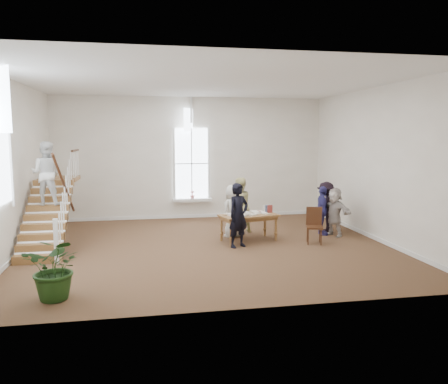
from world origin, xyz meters
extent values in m
plane|color=#46311B|center=(0.00, 0.00, 0.00)|extent=(10.00, 10.00, 0.00)
plane|color=beige|center=(0.00, 4.50, 2.25)|extent=(10.00, 0.00, 10.00)
plane|color=beige|center=(0.00, -4.50, 2.25)|extent=(10.00, 0.00, 10.00)
plane|color=beige|center=(-5.00, 0.00, 2.25)|extent=(0.00, 9.00, 9.00)
plane|color=beige|center=(5.00, 0.00, 2.25)|extent=(0.00, 9.00, 9.00)
plane|color=white|center=(0.00, 0.00, 4.50)|extent=(10.00, 10.00, 0.00)
cube|color=white|center=(0.00, 4.32, 0.70)|extent=(1.45, 0.28, 0.10)
plane|color=white|center=(0.00, 4.44, 2.05)|extent=(2.60, 0.00, 2.60)
plane|color=white|center=(0.00, 4.44, 3.65)|extent=(0.60, 0.60, 0.85)
cube|color=white|center=(0.00, 4.47, 0.06)|extent=(10.00, 0.04, 0.12)
imported|color=pink|center=(0.00, 4.29, 0.90)|extent=(0.17, 0.17, 0.30)
cube|color=brown|center=(-4.35, -0.80, 0.10)|extent=(1.10, 0.30, 0.20)
cube|color=brown|center=(-4.35, -0.50, 0.30)|extent=(1.10, 0.30, 0.20)
cube|color=brown|center=(-4.35, -0.20, 0.50)|extent=(1.10, 0.30, 0.20)
cube|color=brown|center=(-4.35, 0.10, 0.70)|extent=(1.10, 0.30, 0.20)
cube|color=brown|center=(-4.35, 0.40, 0.90)|extent=(1.10, 0.30, 0.20)
cube|color=brown|center=(-4.35, 0.70, 1.10)|extent=(1.10, 0.30, 0.20)
cube|color=brown|center=(-4.35, 1.00, 1.30)|extent=(1.10, 0.30, 0.20)
cube|color=brown|center=(-4.35, 1.30, 1.50)|extent=(1.10, 0.30, 0.20)
cube|color=brown|center=(-4.35, 1.60, 1.70)|extent=(1.10, 0.30, 0.20)
cube|color=brown|center=(-4.35, 2.50, 1.74)|extent=(1.10, 1.20, 0.12)
cube|color=white|center=(-3.86, -0.95, 0.55)|extent=(0.10, 0.10, 1.10)
cylinder|color=#351D0E|center=(-3.85, 0.40, 1.75)|extent=(0.07, 2.74, 1.86)
imported|color=silver|center=(-4.35, 0.70, 2.06)|extent=(0.94, 0.79, 1.72)
cube|color=brown|center=(1.24, 0.48, 0.76)|extent=(1.83, 1.23, 0.05)
cube|color=brown|center=(1.24, 0.48, 0.68)|extent=(1.68, 1.08, 0.10)
cylinder|color=brown|center=(0.61, -0.02, 0.36)|extent=(0.07, 0.07, 0.73)
cylinder|color=brown|center=(2.04, 0.35, 0.36)|extent=(0.07, 0.07, 0.73)
cylinder|color=brown|center=(0.45, 0.60, 0.36)|extent=(0.07, 0.07, 0.73)
cylinder|color=brown|center=(1.88, 0.97, 0.36)|extent=(0.07, 0.07, 0.73)
cube|color=silver|center=(1.48, 0.72, 0.81)|extent=(0.23, 0.29, 0.06)
cube|color=beige|center=(0.98, 0.28, 0.81)|extent=(0.23, 0.27, 0.04)
cube|color=tan|center=(1.74, 0.40, 0.80)|extent=(0.25, 0.25, 0.02)
cube|color=silver|center=(1.23, 0.67, 0.81)|extent=(0.21, 0.26, 0.05)
cube|color=#4C5972|center=(1.00, 0.51, 0.80)|extent=(0.15, 0.30, 0.03)
cube|color=maroon|center=(0.86, 0.22, 0.80)|extent=(0.18, 0.20, 0.03)
cube|color=white|center=(0.70, 0.40, 0.81)|extent=(0.24, 0.29, 0.06)
cube|color=#BFB299|center=(1.18, 0.38, 0.81)|extent=(0.20, 0.23, 0.05)
cube|color=silver|center=(0.92, 0.16, 0.81)|extent=(0.27, 0.29, 0.05)
cube|color=beige|center=(1.68, 0.85, 0.80)|extent=(0.21, 0.30, 0.03)
cube|color=tan|center=(0.62, 0.53, 0.80)|extent=(0.20, 0.20, 0.04)
cube|color=silver|center=(1.48, 0.52, 0.80)|extent=(0.18, 0.21, 0.03)
cube|color=#4C5972|center=(0.84, 0.26, 0.81)|extent=(0.18, 0.31, 0.05)
cube|color=maroon|center=(1.54, 0.75, 0.81)|extent=(0.29, 0.29, 0.05)
cube|color=white|center=(1.74, 0.62, 0.80)|extent=(0.18, 0.29, 0.03)
cube|color=#BFB299|center=(1.57, 0.71, 0.80)|extent=(0.23, 0.19, 0.03)
cube|color=silver|center=(1.71, 0.55, 0.81)|extent=(0.17, 0.26, 0.05)
cube|color=beige|center=(1.29, 0.31, 0.81)|extent=(0.29, 0.29, 0.05)
imported|color=black|center=(0.79, -0.17, 0.89)|extent=(0.77, 0.68, 1.78)
imported|color=beige|center=(0.89, 1.08, 0.80)|extent=(0.93, 0.84, 1.60)
imported|color=#D5CA85|center=(1.19, 1.58, 0.89)|extent=(1.07, 0.98, 1.77)
imported|color=navy|center=(3.69, 0.86, 0.76)|extent=(0.57, 0.96, 1.53)
imported|color=black|center=(4.00, 1.31, 0.81)|extent=(1.04, 1.20, 1.61)
imported|color=#B8AEA6|center=(4.00, 0.66, 0.75)|extent=(1.02, 1.45, 1.50)
imported|color=#193511|center=(-3.40, -3.40, 0.61)|extent=(1.30, 1.20, 1.22)
cube|color=#351D0E|center=(3.01, -0.19, 0.48)|extent=(0.56, 0.56, 0.05)
cube|color=#351D0E|center=(3.07, 0.01, 0.77)|extent=(0.44, 0.17, 0.53)
cylinder|color=#351D0E|center=(2.79, -0.31, 0.23)|extent=(0.04, 0.04, 0.47)
cylinder|color=#351D0E|center=(3.13, -0.41, 0.23)|extent=(0.04, 0.04, 0.47)
cylinder|color=#351D0E|center=(2.89, 0.04, 0.23)|extent=(0.04, 0.04, 0.47)
cylinder|color=#351D0E|center=(3.24, -0.07, 0.23)|extent=(0.04, 0.04, 0.47)
camera|label=1|loc=(-1.72, -11.76, 3.06)|focal=35.00mm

